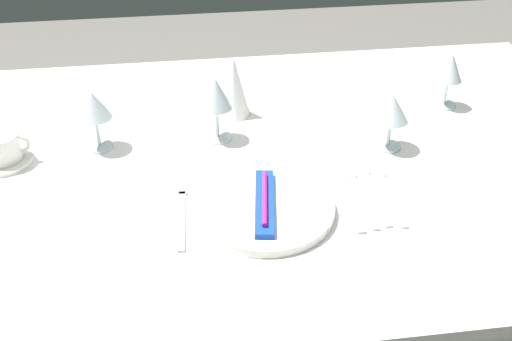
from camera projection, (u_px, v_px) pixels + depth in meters
dining_table at (241, 188)px, 1.47m from camera, size 1.80×1.11×0.74m
dinner_plate at (264, 209)px, 1.25m from camera, size 0.28×0.28×0.02m
toothbrush_package at (264, 202)px, 1.24m from camera, size 0.07×0.21×0.02m
fork_outer at (182, 212)px, 1.25m from camera, size 0.03×0.22×0.00m
dinner_knife at (348, 201)px, 1.28m from camera, size 0.02×0.22×0.00m
spoon_soup at (358, 190)px, 1.32m from camera, size 0.03×0.21×0.01m
spoon_dessert at (371, 187)px, 1.33m from camera, size 0.03×0.22×0.01m
spoon_tea at (387, 189)px, 1.32m from camera, size 0.03×0.21×0.01m
saucer_left at (3, 160)px, 1.41m from camera, size 0.13×0.13×0.01m
coffee_cup_left at (1, 147)px, 1.39m from camera, size 0.11×0.09×0.06m
wine_glass_centre at (94, 107)px, 1.40m from camera, size 0.08×0.08×0.14m
wine_glass_left at (392, 110)px, 1.41m from camera, size 0.08×0.08×0.13m
wine_glass_right at (216, 97)px, 1.44m from camera, size 0.07×0.07×0.15m
wine_glass_far at (450, 70)px, 1.58m from camera, size 0.07×0.07×0.14m
napkin_folded at (234, 86)px, 1.55m from camera, size 0.08×0.08×0.15m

